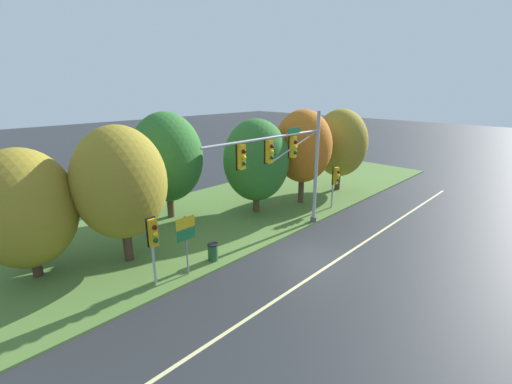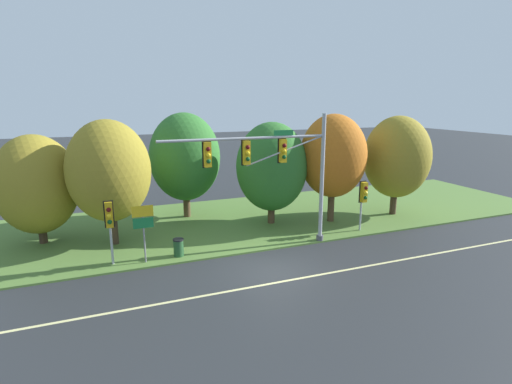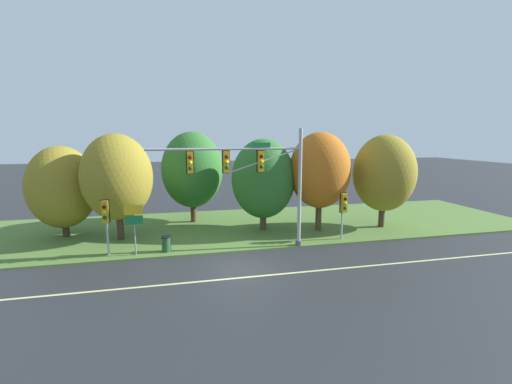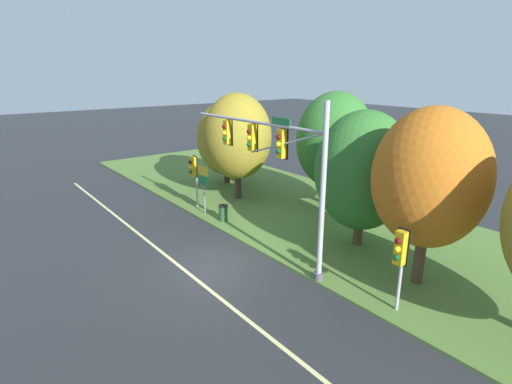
{
  "view_description": "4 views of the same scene",
  "coord_description": "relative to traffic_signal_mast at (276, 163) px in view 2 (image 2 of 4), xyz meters",
  "views": [
    {
      "loc": [
        -13.85,
        -9.33,
        8.72
      ],
      "look_at": [
        0.05,
        4.15,
        2.72
      ],
      "focal_mm": 24.0,
      "sensor_mm": 36.0,
      "label": 1
    },
    {
      "loc": [
        -7.43,
        -16.24,
        8.07
      ],
      "look_at": [
        0.56,
        3.89,
        3.0
      ],
      "focal_mm": 28.0,
      "sensor_mm": 36.0,
      "label": 2
    },
    {
      "loc": [
        -3.16,
        -16.8,
        6.84
      ],
      "look_at": [
        1.69,
        4.31,
        3.31
      ],
      "focal_mm": 24.0,
      "sensor_mm": 36.0,
      "label": 3
    },
    {
      "loc": [
        14.08,
        -8.34,
        8.33
      ],
      "look_at": [
        -0.61,
        3.08,
        2.67
      ],
      "focal_mm": 28.0,
      "sensor_mm": 36.0,
      "label": 4
    }
  ],
  "objects": [
    {
      "name": "tree_nearest_road",
      "position": [
        -11.97,
        5.42,
        -1.31
      ],
      "size": [
        4.4,
        4.4,
        6.13
      ],
      "color": "#423021",
      "rests_on": "grass_verge"
    },
    {
      "name": "pedestrian_signal_near_kerb",
      "position": [
        -8.44,
        0.62,
        -2.31
      ],
      "size": [
        0.46,
        0.55,
        3.25
      ],
      "color": "#9EA0A5",
      "rests_on": "grass_verge"
    },
    {
      "name": "tree_left_of_mast",
      "position": [
        -8.21,
        3.8,
        -0.54
      ],
      "size": [
        4.45,
        4.45,
        6.94
      ],
      "color": "#423021",
      "rests_on": "grass_verge"
    },
    {
      "name": "lane_stripe",
      "position": [
        -1.23,
        -3.9,
        -4.78
      ],
      "size": [
        36.0,
        0.16,
        0.01
      ],
      "primitive_type": "cube",
      "color": "beige",
      "rests_on": "ground"
    },
    {
      "name": "route_sign_post",
      "position": [
        -6.91,
        0.4,
        -2.64
      ],
      "size": [
        1.02,
        0.08,
        2.98
      ],
      "color": "slate",
      "rests_on": "grass_verge"
    },
    {
      "name": "tree_behind_signpost",
      "position": [
        -3.28,
        7.59,
        -0.54
      ],
      "size": [
        4.73,
        4.73,
        7.11
      ],
      "color": "#4C3823",
      "rests_on": "grass_verge"
    },
    {
      "name": "pedestrian_signal_further_along",
      "position": [
        6.07,
        0.48,
        -2.41
      ],
      "size": [
        0.46,
        0.55,
        3.14
      ],
      "color": "#9EA0A5",
      "rests_on": "grass_verge"
    },
    {
      "name": "traffic_signal_mast",
      "position": [
        0.0,
        0.0,
        0.0
      ],
      "size": [
        9.17,
        0.49,
        7.21
      ],
      "color": "#9EA0A5",
      "rests_on": "grass_verge"
    },
    {
      "name": "tree_right_far",
      "position": [
        10.45,
        2.84,
        -0.63
      ],
      "size": [
        4.51,
        4.51,
        6.88
      ],
      "color": "#423021",
      "rests_on": "grass_verge"
    },
    {
      "name": "grass_verge",
      "position": [
        -1.23,
        5.55,
        -4.73
      ],
      "size": [
        48.0,
        11.5,
        0.1
      ],
      "primitive_type": "cube",
      "color": "#517533",
      "rests_on": "ground"
    },
    {
      "name": "ground_plane",
      "position": [
        -1.23,
        -2.7,
        -4.78
      ],
      "size": [
        160.0,
        160.0,
        0.0
      ],
      "primitive_type": "plane",
      "color": "#282B2D"
    },
    {
      "name": "trash_bin",
      "position": [
        -5.21,
        0.64,
        -4.21
      ],
      "size": [
        0.56,
        0.56,
        0.93
      ],
      "color": "#234C28",
      "rests_on": "grass_verge"
    },
    {
      "name": "tree_mid_verge",
      "position": [
        1.56,
        4.1,
        -0.96
      ],
      "size": [
        4.55,
        4.55,
        6.58
      ],
      "color": "#4C3823",
      "rests_on": "grass_verge"
    },
    {
      "name": "tree_tall_centre",
      "position": [
        5.43,
        3.02,
        -0.33
      ],
      "size": [
        4.31,
        4.31,
        7.06
      ],
      "color": "#4C3823",
      "rests_on": "grass_verge"
    }
  ]
}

